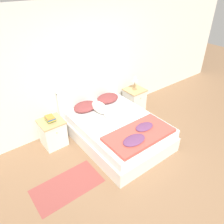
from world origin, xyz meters
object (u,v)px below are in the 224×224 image
pillow_left (85,107)px  pillow_right (108,98)px  bed (118,131)px  nightstand_left (53,133)px  book_stack (50,119)px  dog (100,108)px  table_lamp (135,79)px  nightstand_right (134,99)px

pillow_left → pillow_right: same height
bed → nightstand_left: size_ratio=3.49×
book_stack → nightstand_left: bearing=-94.0°
pillow_left → dog: (0.20, -0.27, 0.02)m
dog → table_lamp: bearing=12.0°
nightstand_right → pillow_right: size_ratio=1.09×
pillow_left → table_lamp: 1.39m
bed → nightstand_right: 1.28m
pillow_right → pillow_left: bearing=180.0°
nightstand_left → pillow_right: (1.37, 0.04, 0.29)m
nightstand_left → dog: dog is taller
nightstand_left → dog: size_ratio=0.83×
nightstand_right → pillow_left: pillow_left is taller
bed → book_stack: 1.34m
bed → pillow_right: (0.29, 0.73, 0.33)m
bed → dog: (-0.10, 0.45, 0.35)m
pillow_left → table_lamp: bearing=-0.9°
bed → nightstand_right: bearing=32.6°
nightstand_right → pillow_right: bearing=177.4°
bed → book_stack: size_ratio=8.48×
dog → book_stack: dog is taller
nightstand_left → table_lamp: (2.15, 0.02, 0.55)m
bed → nightstand_right: (1.08, 0.69, 0.04)m
table_lamp → bed: bearing=-146.8°
pillow_left → dog: dog is taller
pillow_right → book_stack: bearing=-179.3°
nightstand_right → pillow_left: 1.40m
nightstand_left → table_lamp: bearing=0.4°
nightstand_right → book_stack: (-2.15, 0.02, 0.33)m
pillow_left → pillow_right: (0.58, 0.00, 0.00)m
pillow_right → table_lamp: table_lamp is taller
nightstand_left → dog: (0.98, -0.23, 0.31)m
dog → book_stack: size_ratio=2.93×
book_stack → table_lamp: 2.16m
dog → table_lamp: 1.22m
dog → book_stack: 1.01m
nightstand_left → pillow_right: 1.40m
nightstand_right → book_stack: bearing=179.5°
pillow_right → book_stack: 1.37m
pillow_left → pillow_right: 0.58m
nightstand_left → book_stack: bearing=86.0°
book_stack → table_lamp: bearing=-0.1°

